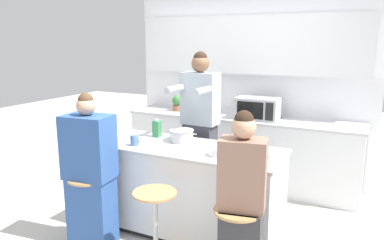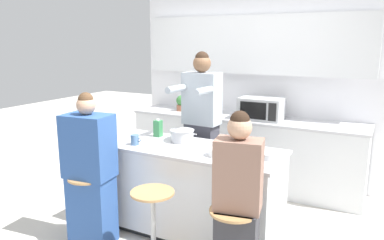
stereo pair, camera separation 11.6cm
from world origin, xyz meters
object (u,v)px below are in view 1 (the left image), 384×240
(person_cooking, at_px, (200,132))
(person_wrapped_blanket, at_px, (90,175))
(fruit_bowl, at_px, (219,152))
(kitchen_island, at_px, (189,190))
(banana_bunch, at_px, (243,148))
(person_seated_near, at_px, (241,210))
(juice_carton, at_px, (157,129))
(potted_plant, at_px, (178,103))
(bar_stool_leftmost, at_px, (90,208))
(microwave, at_px, (258,108))
(coffee_cup_near, at_px, (135,140))
(cooking_pot, at_px, (182,136))
(bar_stool_center, at_px, (155,226))

(person_cooking, distance_m, person_wrapped_blanket, 1.32)
(person_cooking, relative_size, fruit_bowl, 10.00)
(kitchen_island, height_order, banana_bunch, banana_bunch)
(person_seated_near, bearing_deg, juice_carton, 135.71)
(person_seated_near, bearing_deg, potted_plant, 117.54)
(fruit_bowl, bearing_deg, banana_bunch, 61.88)
(bar_stool_leftmost, relative_size, banana_bunch, 4.60)
(kitchen_island, bearing_deg, microwave, 80.45)
(coffee_cup_near, bearing_deg, potted_plant, 104.41)
(bar_stool_leftmost, distance_m, potted_plant, 2.21)
(cooking_pot, xyz_separation_m, fruit_bowl, (0.51, -0.27, -0.03))
(bar_stool_leftmost, xyz_separation_m, coffee_cup_near, (0.23, 0.42, 0.58))
(person_seated_near, distance_m, fruit_bowl, 0.66)
(cooking_pot, bearing_deg, person_seated_near, -39.68)
(person_seated_near, distance_m, cooking_pot, 1.19)
(person_seated_near, height_order, fruit_bowl, person_seated_near)
(bar_stool_leftmost, distance_m, cooking_pot, 1.11)
(fruit_bowl, bearing_deg, kitchen_island, 160.86)
(person_wrapped_blanket, bearing_deg, kitchen_island, 34.00)
(microwave, relative_size, potted_plant, 2.41)
(kitchen_island, height_order, potted_plant, potted_plant)
(cooking_pot, bearing_deg, kitchen_island, -43.20)
(bar_stool_center, relative_size, banana_bunch, 4.60)
(kitchen_island, height_order, cooking_pot, cooking_pot)
(fruit_bowl, distance_m, potted_plant, 2.07)
(coffee_cup_near, bearing_deg, person_cooking, 65.85)
(potted_plant, bearing_deg, person_seated_near, -51.41)
(juice_carton, bearing_deg, banana_bunch, -4.45)
(microwave, height_order, potted_plant, microwave)
(bar_stool_leftmost, distance_m, juice_carton, 1.04)
(bar_stool_leftmost, xyz_separation_m, bar_stool_center, (0.72, -0.02, 0.00))
(fruit_bowl, height_order, juice_carton, juice_carton)
(bar_stool_leftmost, xyz_separation_m, person_seated_near, (1.47, 0.01, 0.29))
(person_seated_near, distance_m, microwave, 2.15)
(person_wrapped_blanket, bearing_deg, juice_carton, 67.78)
(fruit_bowl, relative_size, banana_bunch, 1.24)
(person_cooking, height_order, fruit_bowl, person_cooking)
(banana_bunch, distance_m, juice_carton, 0.98)
(person_seated_near, height_order, juice_carton, person_seated_near)
(person_wrapped_blanket, bearing_deg, bar_stool_leftmost, -169.98)
(fruit_bowl, bearing_deg, cooking_pot, 152.59)
(kitchen_island, bearing_deg, bar_stool_center, -90.00)
(coffee_cup_near, relative_size, banana_bunch, 0.79)
(juice_carton, height_order, potted_plant, potted_plant)
(potted_plant, bearing_deg, fruit_bowl, -51.43)
(person_cooking, distance_m, juice_carton, 0.51)
(fruit_bowl, bearing_deg, bar_stool_leftmost, -156.23)
(banana_bunch, relative_size, juice_carton, 0.75)
(bar_stool_leftmost, height_order, person_cooking, person_cooking)
(bar_stool_leftmost, relative_size, potted_plant, 2.97)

